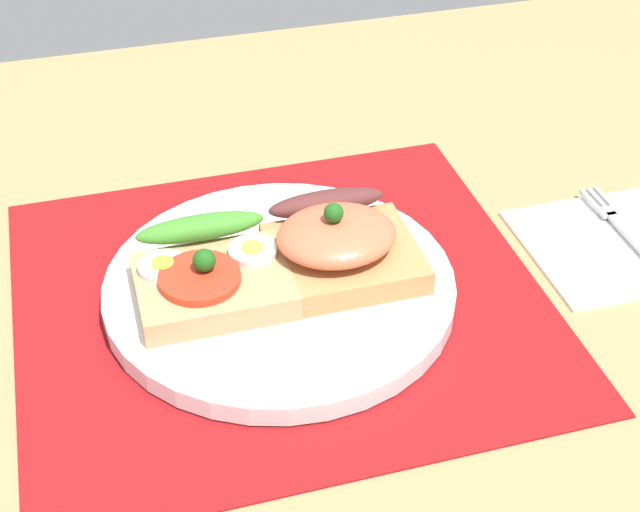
% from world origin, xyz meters
% --- Properties ---
extents(ground_plane, '(1.20, 0.90, 0.03)m').
position_xyz_m(ground_plane, '(0.00, 0.00, -0.02)').
color(ground_plane, tan).
extents(placemat, '(0.37, 0.34, 0.00)m').
position_xyz_m(placemat, '(0.00, 0.00, 0.00)').
color(placemat, maroon).
rests_on(placemat, ground_plane).
extents(plate, '(0.25, 0.25, 0.01)m').
position_xyz_m(plate, '(0.00, 0.00, 0.01)').
color(plate, white).
rests_on(plate, placemat).
extents(sandwich_egg_tomato, '(0.11, 0.10, 0.04)m').
position_xyz_m(sandwich_egg_tomato, '(-0.05, 0.00, 0.03)').
color(sandwich_egg_tomato, tan).
rests_on(sandwich_egg_tomato, plate).
extents(sandwich_salmon, '(0.10, 0.11, 0.06)m').
position_xyz_m(sandwich_salmon, '(0.05, 0.00, 0.04)').
color(sandwich_salmon, '#B5824C').
rests_on(sandwich_salmon, plate).
extents(napkin, '(0.14, 0.13, 0.01)m').
position_xyz_m(napkin, '(0.27, -0.01, 0.00)').
color(napkin, white).
rests_on(napkin, ground_plane).
extents(fork, '(0.02, 0.14, 0.00)m').
position_xyz_m(fork, '(0.28, -0.01, 0.01)').
color(fork, '#B7B7BC').
rests_on(fork, napkin).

